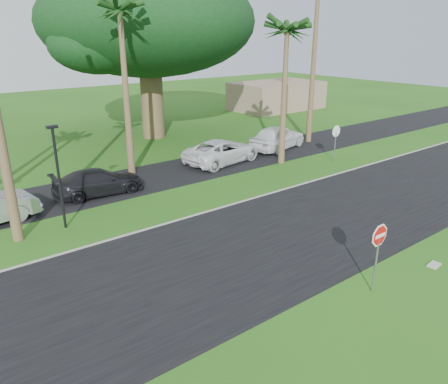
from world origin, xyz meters
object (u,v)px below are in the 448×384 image
at_px(stop_sign_near, 378,244).
at_px(stop_sign_far, 336,136).
at_px(car_minivan, 222,151).
at_px(car_dark, 99,182).
at_px(car_pickup, 277,137).

xyz_separation_m(stop_sign_near, stop_sign_far, (11.50, 11.00, 0.00)).
xyz_separation_m(stop_sign_near, car_minivan, (5.37, 15.40, -0.99)).
relative_size(car_dark, car_pickup, 0.91).
height_order(stop_sign_near, stop_sign_far, same).
xyz_separation_m(car_minivan, car_pickup, (5.46, 0.39, 0.11)).
height_order(stop_sign_far, car_pickup, stop_sign_far).
relative_size(stop_sign_near, stop_sign_far, 1.00).
relative_size(stop_sign_near, car_minivan, 0.47).
height_order(car_dark, car_pickup, car_pickup).
distance_m(stop_sign_near, car_pickup, 19.17).
bearing_deg(car_dark, car_minivan, -81.23).
height_order(stop_sign_near, car_minivan, stop_sign_near).
xyz_separation_m(car_dark, car_pickup, (14.42, 1.14, 0.20)).
height_order(car_dark, car_minivan, car_minivan).
bearing_deg(stop_sign_near, stop_sign_far, 43.73).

